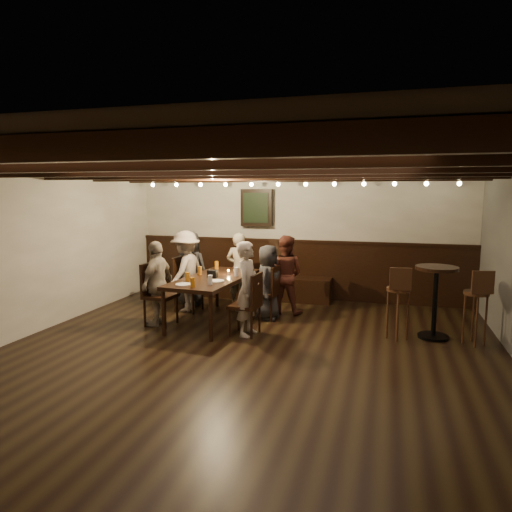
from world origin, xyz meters
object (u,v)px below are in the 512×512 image
(person_right_far, at_px, (248,289))
(high_top_table, at_px, (436,291))
(person_bench_left, at_px, (191,268))
(person_bench_right, at_px, (285,274))
(chair_right_near, at_px, (266,303))
(dining_table, at_px, (214,281))
(person_bench_centre, at_px, (239,270))
(person_left_far, at_px, (158,283))
(chair_left_far, at_px, (160,306))
(person_right_near, at_px, (268,282))
(chair_right_far, at_px, (246,316))
(bar_stool_right, at_px, (475,317))
(person_left_near, at_px, (186,271))
(bar_stool_left, at_px, (398,312))
(chair_left_near, at_px, (188,294))

(person_right_far, height_order, high_top_table, person_right_far)
(person_right_far, bearing_deg, person_bench_left, 50.71)
(person_bench_left, relative_size, person_bench_right, 1.01)
(chair_right_near, height_order, person_bench_left, person_bench_left)
(dining_table, relative_size, person_bench_centre, 1.47)
(person_bench_left, bearing_deg, person_bench_right, 180.00)
(dining_table, xyz_separation_m, person_left_far, (-0.78, -0.40, -0.00))
(chair_left_far, relative_size, person_right_near, 0.80)
(chair_right_near, height_order, person_left_far, person_left_far)
(person_bench_right, bearing_deg, chair_right_far, 82.37)
(chair_left_far, xyz_separation_m, person_left_far, (-0.03, 0.00, 0.36))
(person_bench_right, relative_size, bar_stool_right, 1.28)
(person_bench_right, height_order, high_top_table, person_bench_right)
(person_bench_left, relative_size, person_left_near, 0.96)
(bar_stool_left, bearing_deg, high_top_table, 16.97)
(person_left_far, bearing_deg, person_right_near, 120.96)
(chair_left_near, height_order, person_bench_centre, person_bench_centre)
(chair_right_near, relative_size, person_bench_right, 0.65)
(chair_right_near, relative_size, person_left_near, 0.62)
(person_left_near, xyz_separation_m, person_left_far, (-0.06, -0.90, -0.04))
(person_bench_right, bearing_deg, person_right_near, 71.57)
(dining_table, relative_size, person_left_near, 1.41)
(person_bench_centre, height_order, high_top_table, person_bench_centre)
(chair_left_far, distance_m, chair_right_far, 1.44)
(chair_right_far, bearing_deg, chair_right_near, 0.04)
(dining_table, height_order, chair_left_far, chair_left_far)
(chair_right_near, bearing_deg, person_right_near, -90.00)
(person_right_near, xyz_separation_m, high_top_table, (2.51, -0.29, 0.07))
(chair_right_near, bearing_deg, dining_table, 122.06)
(chair_right_far, bearing_deg, bar_stool_left, -75.42)
(person_left_near, bearing_deg, person_right_far, 59.04)
(dining_table, bearing_deg, bar_stool_left, 1.82)
(person_bench_centre, bearing_deg, chair_left_far, 64.35)
(person_bench_centre, bearing_deg, bar_stool_right, 167.45)
(dining_table, bearing_deg, chair_right_far, -32.04)
(dining_table, distance_m, bar_stool_left, 2.81)
(chair_right_near, height_order, person_right_near, person_right_near)
(person_bench_left, bearing_deg, person_left_far, 96.34)
(person_bench_centre, bearing_deg, chair_left_near, 39.81)
(dining_table, relative_size, person_bench_left, 1.48)
(person_bench_right, xyz_separation_m, person_right_near, (-0.18, -0.44, -0.06))
(chair_left_far, relative_size, person_right_far, 0.71)
(chair_right_near, bearing_deg, person_left_near, 90.00)
(chair_left_near, height_order, person_left_far, person_left_far)
(dining_table, distance_m, person_right_far, 0.87)
(dining_table, height_order, person_bench_right, person_bench_right)
(bar_stool_left, bearing_deg, chair_left_near, 164.76)
(chair_right_near, relative_size, person_left_far, 0.66)
(high_top_table, bearing_deg, bar_stool_right, -17.24)
(chair_right_far, xyz_separation_m, person_bench_right, (0.27, 1.33, 0.39))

